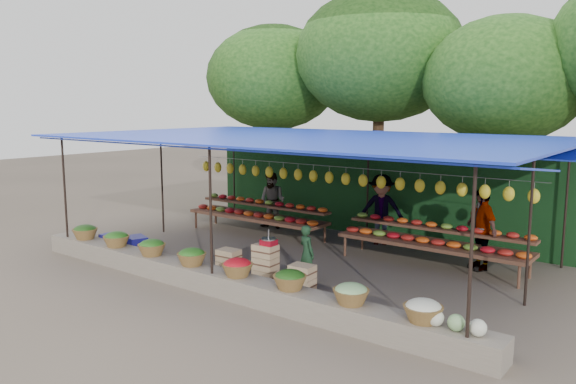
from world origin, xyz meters
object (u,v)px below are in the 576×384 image
Objects in this scene: vendor_seated at (307,253)px; blue_crate_front at (137,243)px; crate_counter at (264,267)px; blue_crate_back at (112,241)px; weighing_scale at (269,241)px.

blue_crate_front is (-4.71, -0.51, -0.40)m from vendor_seated.
vendor_seated reaches higher than crate_counter.
blue_crate_back is (-0.72, -0.19, -0.01)m from blue_crate_front.
weighing_scale is 0.28× the size of vendor_seated.
blue_crate_front reaches higher than blue_crate_back.
weighing_scale is at bearing 0.00° from crate_counter.
blue_crate_back is (-5.43, -0.71, -0.41)m from vendor_seated.
weighing_scale is at bearing 68.49° from vendor_seated.
crate_counter is 4.37× the size of blue_crate_back.
vendor_seated reaches higher than weighing_scale.
weighing_scale is 4.94m from blue_crate_back.
vendor_seated reaches higher than blue_crate_front.
blue_crate_back is (-4.89, -0.16, -0.68)m from weighing_scale.
crate_counter is 4.07m from blue_crate_front.
weighing_scale is 0.58× the size of blue_crate_back.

